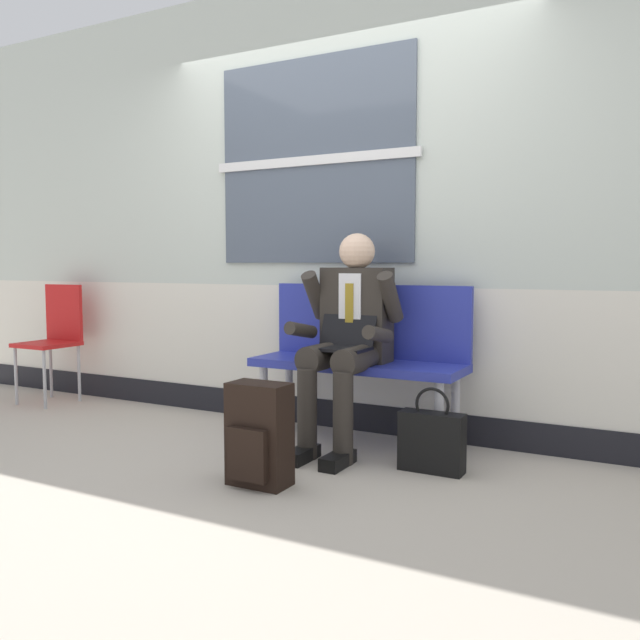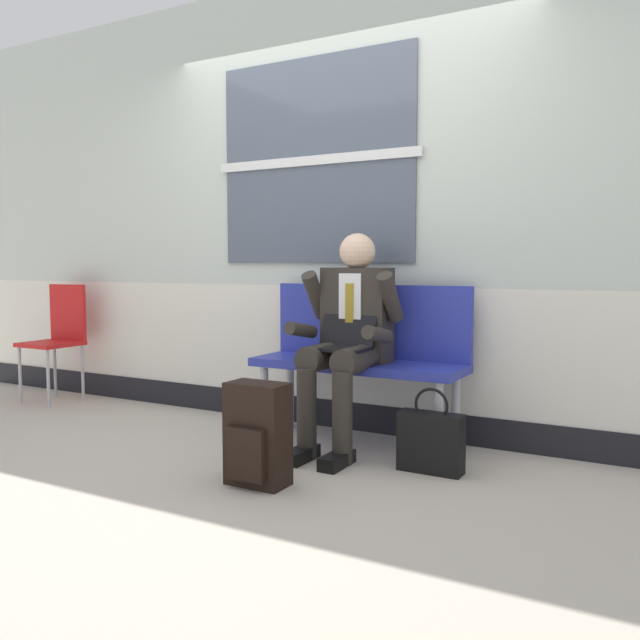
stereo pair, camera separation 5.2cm
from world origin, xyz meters
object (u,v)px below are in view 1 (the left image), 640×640
at_px(folding_chair, 55,332).
at_px(handbag, 432,441).
at_px(backpack, 259,436).
at_px(person_seated, 347,334).
at_px(bench_with_person, 362,350).

bearing_deg(folding_chair, handbag, -5.60).
distance_m(backpack, folding_chair, 2.68).
relative_size(person_seated, backpack, 2.50).
bearing_deg(handbag, bench_with_person, 146.62).
distance_m(person_seated, folding_chair, 2.60).
relative_size(person_seated, folding_chair, 1.37).
distance_m(bench_with_person, folding_chair, 2.60).
relative_size(person_seated, handbag, 2.84).
bearing_deg(person_seated, handbag, -16.91).
bearing_deg(folding_chair, backpack, -20.04).
xyz_separation_m(bench_with_person, handbag, (0.57, -0.38, -0.39)).
bearing_deg(person_seated, backpack, -96.99).
xyz_separation_m(backpack, folding_chair, (-2.50, 0.91, 0.30)).
relative_size(handbag, folding_chair, 0.48).
relative_size(backpack, folding_chair, 0.55).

